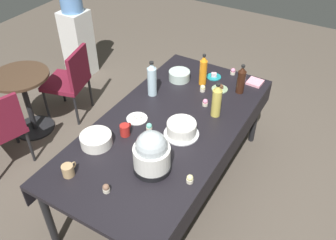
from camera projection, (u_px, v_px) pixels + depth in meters
name	position (u px, v px, depth m)	size (l,w,h in m)	color
ground	(168.00, 184.00, 3.47)	(9.00, 9.00, 0.00)	brown
potluck_table	(168.00, 130.00, 3.04)	(2.20, 1.10, 0.75)	black
frosted_layer_cake	(182.00, 129.00, 2.86)	(0.29, 0.29, 0.12)	silver
slow_cooker	(152.00, 153.00, 2.51)	(0.28, 0.28, 0.33)	black
glass_salad_bowl	(179.00, 75.00, 3.52)	(0.21, 0.21, 0.09)	#B2C6BC
ceramic_snack_bowl	(96.00, 140.00, 2.78)	(0.25, 0.25, 0.09)	silver
dessert_plate_white	(137.00, 118.00, 3.05)	(0.18, 0.18, 0.04)	white
dessert_plate_sage	(220.00, 88.00, 3.40)	(0.15, 0.15, 0.04)	#8CA87F
dessert_plate_teal	(214.00, 76.00, 3.57)	(0.15, 0.15, 0.05)	teal
cupcake_mint	(190.00, 179.00, 2.48)	(0.05, 0.05, 0.07)	beige
cupcake_cocoa	(107.00, 189.00, 2.42)	(0.05, 0.05, 0.07)	beige
cupcake_rose	(203.00, 88.00, 3.37)	(0.05, 0.05, 0.07)	beige
cupcake_lemon	(233.00, 71.00, 3.60)	(0.05, 0.05, 0.07)	beige
cupcake_vanilla	(205.00, 103.00, 3.19)	(0.05, 0.05, 0.07)	beige
cupcake_berry	(149.00, 127.00, 2.92)	(0.05, 0.05, 0.07)	beige
soda_bottle_ginger_ale	(217.00, 101.00, 3.01)	(0.08, 0.08, 0.32)	gold
soda_bottle_orange_juice	(203.00, 71.00, 3.39)	(0.07, 0.07, 0.32)	orange
soda_bottle_cola	(241.00, 80.00, 3.29)	(0.08, 0.08, 0.29)	#33190F
soda_bottle_water	(152.00, 80.00, 3.25)	(0.09, 0.09, 0.34)	silver
coffee_mug_tan	(68.00, 170.00, 2.53)	(0.13, 0.09, 0.09)	tan
coffee_mug_red	(125.00, 130.00, 2.87)	(0.12, 0.08, 0.10)	#B2231E
paper_napkin_stack	(255.00, 82.00, 3.49)	(0.14, 0.14, 0.02)	pink
maroon_chair_right	(71.00, 79.00, 4.04)	(0.54, 0.54, 0.85)	maroon
round_cafe_table	(24.00, 93.00, 3.81)	(0.60, 0.60, 0.72)	#473323
water_cooler	(77.00, 34.00, 4.72)	(0.32, 0.32, 1.24)	silver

